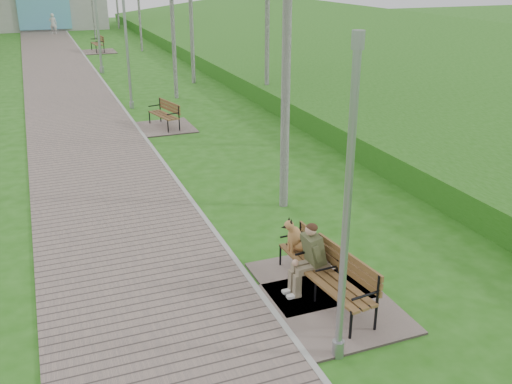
% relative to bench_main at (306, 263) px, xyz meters
% --- Properties ---
extents(walkway, '(3.50, 67.00, 0.04)m').
position_rel_bench_main_xyz_m(walkway, '(-2.61, 15.87, -0.39)').
color(walkway, '#73635D').
rests_on(walkway, ground).
extents(kerb, '(0.10, 67.00, 0.05)m').
position_rel_bench_main_xyz_m(kerb, '(-0.86, 15.87, -0.38)').
color(kerb, '#999993').
rests_on(kerb, ground).
extents(embankment, '(14.00, 70.00, 1.60)m').
position_rel_bench_main_xyz_m(embankment, '(11.14, 14.37, -0.41)').
color(embankment, '#40852B').
rests_on(embankment, ground).
extents(building_north, '(10.00, 5.20, 4.00)m').
position_rel_bench_main_xyz_m(building_north, '(-2.36, 45.35, 1.59)').
color(building_north, '#9E9E99').
rests_on(building_north, ground).
extents(bench_main, '(1.69, 1.87, 1.47)m').
position_rel_bench_main_xyz_m(bench_main, '(0.00, 0.00, 0.00)').
color(bench_main, '#73635D').
rests_on(bench_main, ground).
extents(bench_second, '(1.97, 2.19, 1.21)m').
position_rel_bench_main_xyz_m(bench_second, '(0.05, -0.90, -0.18)').
color(bench_second, '#73635D').
rests_on(bench_second, ground).
extents(bench_third, '(1.78, 1.98, 1.09)m').
position_rel_bench_main_xyz_m(bench_third, '(-0.00, 10.79, -0.21)').
color(bench_third, '#73635D').
rests_on(bench_third, ground).
extents(bench_far, '(2.03, 2.25, 1.24)m').
position_rel_bench_main_xyz_m(bench_far, '(0.10, 29.73, -0.18)').
color(bench_far, '#73635D').
rests_on(bench_far, ground).
extents(lamp_post_near, '(0.17, 0.17, 4.46)m').
position_rel_bench_main_xyz_m(lamp_post_near, '(-0.44, -1.95, 1.68)').
color(lamp_post_near, '#94969B').
rests_on(lamp_post_near, ground).
extents(lamp_post_second, '(0.17, 0.17, 4.44)m').
position_rel_bench_main_xyz_m(lamp_post_second, '(-0.54, 13.99, 1.67)').
color(lamp_post_second, '#94969B').
rests_on(lamp_post_second, ground).
extents(lamp_post_third, '(0.21, 0.21, 5.46)m').
position_rel_bench_main_xyz_m(lamp_post_third, '(-0.61, 22.13, 2.14)').
color(lamp_post_third, '#94969B').
rests_on(lamp_post_third, ground).
extents(pedestrian_near, '(0.64, 0.50, 1.56)m').
position_rel_bench_main_xyz_m(pedestrian_near, '(-1.88, 41.01, 0.37)').
color(pedestrian_near, silver).
rests_on(pedestrian_near, ground).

